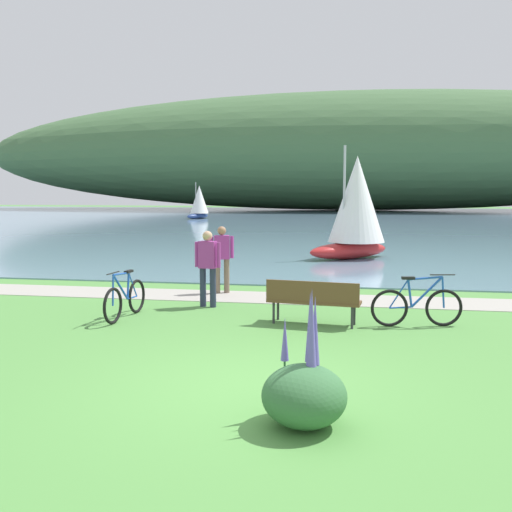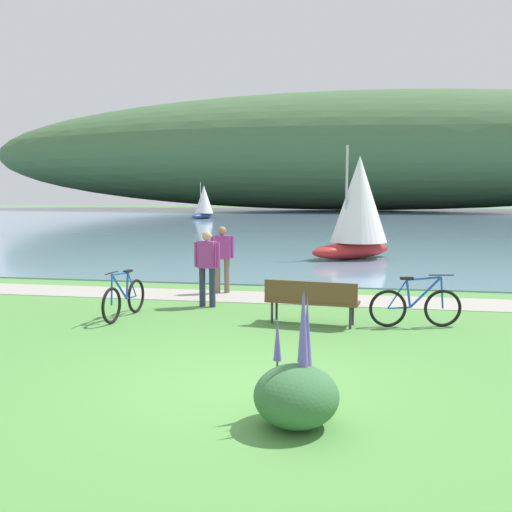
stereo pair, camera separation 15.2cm
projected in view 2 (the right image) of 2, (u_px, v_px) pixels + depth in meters
ground_plane at (243, 386)px, 7.42m from camera, size 200.00×200.00×0.00m
bay_water at (342, 219)px, 54.29m from camera, size 180.00×80.00×0.04m
distant_hillside at (354, 152)px, 80.84m from camera, size 113.04×28.00×16.81m
shoreline_path at (295, 298)px, 13.53m from camera, size 60.00×1.50×0.01m
park_bench_near_camera at (311, 299)px, 10.77m from camera, size 1.85×0.71×0.88m
bicycle_leaning_near_bench at (124, 299)px, 11.42m from camera, size 0.19×1.77×1.01m
bicycle_beside_path at (416, 306)px, 10.65m from camera, size 1.75×0.40×1.01m
person_at_shoreline at (222, 255)px, 14.18m from camera, size 0.58×0.33×1.71m
person_on_the_grass at (207, 264)px, 12.48m from camera, size 0.61×0.26×1.71m
echium_bush_beside_closest at (297, 392)px, 6.11m from camera, size 0.94×0.94×1.54m
sailboat_nearest_to_shore at (204, 202)px, 54.46m from camera, size 2.35×3.09×3.53m
sailboat_mid_bay at (358, 206)px, 21.30m from camera, size 3.49×3.32×4.27m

